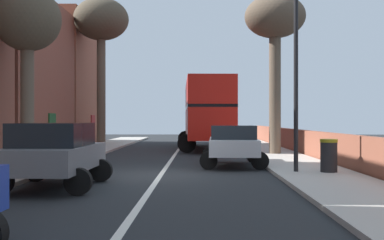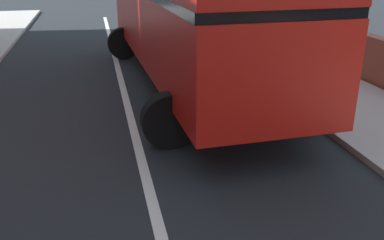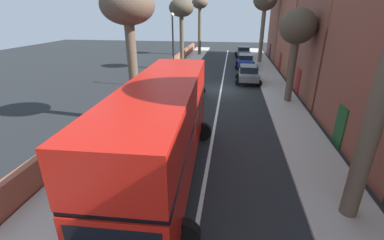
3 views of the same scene
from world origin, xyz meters
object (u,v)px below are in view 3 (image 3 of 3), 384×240
object	(u,v)px
parked_car_silver_right_1	(188,87)
street_tree_left_4	(265,1)
double_decker_bus	(163,125)
litter_bin_right	(164,80)
street_tree_left_2	(298,30)
street_tree_right_5	(200,7)
parked_car_blue_left_0	(245,60)
lamppost_right	(173,45)
parked_car_grey_left_3	(248,73)
street_tree_right_3	(181,11)
parked_car_grey_left_2	(243,51)
street_tree_right_1	(128,12)

from	to	relation	value
parked_car_silver_right_1	street_tree_left_4	size ratio (longest dim) A/B	0.44
double_decker_bus	litter_bin_right	xyz separation A→B (m)	(3.60, -13.94, -1.71)
street_tree_left_2	street_tree_right_5	size ratio (longest dim) A/B	0.77
parked_car_blue_left_0	litter_bin_right	size ratio (longest dim) A/B	4.47
street_tree_left_4	lamppost_right	bearing A→B (deg)	58.61
parked_car_grey_left_3	street_tree_right_5	bearing A→B (deg)	-68.15
parked_car_grey_left_3	street_tree_left_4	bearing A→B (deg)	-100.22
street_tree_right_3	lamppost_right	xyz separation A→B (m)	(-0.85, 8.55, -2.83)
street_tree_right_3	street_tree_left_4	bearing A→B (deg)	-148.29
parked_car_grey_left_2	street_tree_right_5	size ratio (longest dim) A/B	0.53
parked_car_grey_left_2	lamppost_right	distance (m)	20.73
double_decker_bus	street_tree_left_4	distance (m)	29.55
street_tree_right_3	street_tree_left_4	world-z (taller)	street_tree_left_4
street_tree_right_1	street_tree_right_5	size ratio (longest dim) A/B	0.90
street_tree_right_3	street_tree_left_4	size ratio (longest dim) A/B	0.83
parked_car_grey_left_3	street_tree_right_5	size ratio (longest dim) A/B	0.46
parked_car_blue_left_0	street_tree_right_3	world-z (taller)	street_tree_right_3
street_tree_right_3	street_tree_left_4	xyz separation A→B (m)	(-9.74, -6.02, 1.16)
parked_car_blue_left_0	parked_car_grey_left_2	xyz separation A→B (m)	(0.01, -8.70, -0.03)
parked_car_grey_left_2	lamppost_right	xyz separation A→B (m)	(6.80, 19.37, 2.89)
parked_car_grey_left_3	parked_car_silver_right_1	bearing A→B (deg)	49.35
lamppost_right	street_tree_right_3	bearing A→B (deg)	-84.30
parked_car_blue_left_0	parked_car_silver_right_1	bearing A→B (deg)	69.69
parked_car_blue_left_0	litter_bin_right	xyz separation A→B (m)	(7.80, 10.52, -0.30)
parked_car_grey_left_2	street_tree_right_5	xyz separation A→B (m)	(7.02, -1.13, 6.34)
street_tree_left_4	lamppost_right	distance (m)	17.53
parked_car_silver_right_1	lamppost_right	size ratio (longest dim) A/B	0.65
parked_car_silver_right_1	street_tree_right_5	size ratio (longest dim) A/B	0.48
street_tree_right_3	street_tree_left_4	distance (m)	11.51
street_tree_left_2	litter_bin_right	xyz separation A→B (m)	(10.55, -2.83, -4.69)
parked_car_blue_left_0	street_tree_left_2	xyz separation A→B (m)	(-2.75, 13.35, 4.39)
parked_car_grey_left_2	litter_bin_right	size ratio (longest dim) A/B	4.42
parked_car_grey_left_2	litter_bin_right	world-z (taller)	parked_car_grey_left_2
parked_car_blue_left_0	parked_car_grey_left_3	xyz separation A→B (m)	(0.00, 7.69, 0.01)
street_tree_left_2	street_tree_left_4	world-z (taller)	street_tree_left_4
street_tree_left_4	street_tree_right_5	size ratio (longest dim) A/B	1.10
lamppost_right	street_tree_right_5	bearing A→B (deg)	-89.37
double_decker_bus	parked_car_grey_left_2	xyz separation A→B (m)	(-4.20, -33.16, -1.44)
parked_car_grey_left_3	street_tree_right_3	bearing A→B (deg)	-36.04
lamppost_right	litter_bin_right	distance (m)	3.32
street_tree_right_1	lamppost_right	bearing A→B (deg)	-94.37
parked_car_grey_left_3	litter_bin_right	bearing A→B (deg)	19.92
lamppost_right	parked_car_silver_right_1	bearing A→B (deg)	122.36
parked_car_silver_right_1	street_tree_right_1	distance (m)	8.09
street_tree_right_5	lamppost_right	bearing A→B (deg)	90.63
parked_car_silver_right_1	lamppost_right	distance (m)	4.45
parked_car_blue_left_0	parked_car_grey_left_2	world-z (taller)	parked_car_blue_left_0
street_tree_left_2	street_tree_left_4	bearing A→B (deg)	-87.81
street_tree_left_2	lamppost_right	xyz separation A→B (m)	(9.55, -2.68, -1.53)
street_tree_right_5	lamppost_right	xyz separation A→B (m)	(-0.23, 20.50, -3.45)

